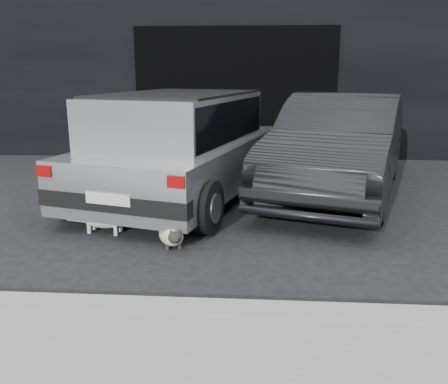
# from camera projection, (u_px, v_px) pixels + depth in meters

# --- Properties ---
(ground) EXTENTS (80.00, 80.00, 0.00)m
(ground) POSITION_uv_depth(u_px,v_px,m) (142.00, 213.00, 6.04)
(ground) COLOR black
(ground) RESTS_ON ground
(building_facade) EXTENTS (34.00, 4.00, 5.00)m
(building_facade) POSITION_uv_depth(u_px,v_px,m) (239.00, 38.00, 11.14)
(building_facade) COLOR black
(building_facade) RESTS_ON ground
(garage_opening) EXTENTS (4.00, 0.10, 2.60)m
(garage_opening) POSITION_uv_depth(u_px,v_px,m) (235.00, 94.00, 9.50)
(garage_opening) COLOR black
(garage_opening) RESTS_ON ground
(curb) EXTENTS (18.00, 0.25, 0.12)m
(curb) POSITION_uv_depth(u_px,v_px,m) (191.00, 313.00, 3.45)
(curb) COLOR gray
(curb) RESTS_ON ground
(silver_hatchback) EXTENTS (2.80, 4.34, 1.48)m
(silver_hatchback) POSITION_uv_depth(u_px,v_px,m) (182.00, 142.00, 6.58)
(silver_hatchback) COLOR #ACAEB1
(silver_hatchback) RESTS_ON ground
(second_car) EXTENTS (2.80, 4.63, 1.44)m
(second_car) POSITION_uv_depth(u_px,v_px,m) (340.00, 145.00, 6.84)
(second_car) COLOR black
(second_car) RESTS_ON ground
(cat_siamese) EXTENTS (0.40, 0.70, 0.26)m
(cat_siamese) POSITION_uv_depth(u_px,v_px,m) (172.00, 235.00, 4.90)
(cat_siamese) COLOR beige
(cat_siamese) RESTS_ON ground
(cat_white) EXTENTS (0.81, 0.35, 0.38)m
(cat_white) POSITION_uv_depth(u_px,v_px,m) (107.00, 217.00, 5.28)
(cat_white) COLOR white
(cat_white) RESTS_ON ground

